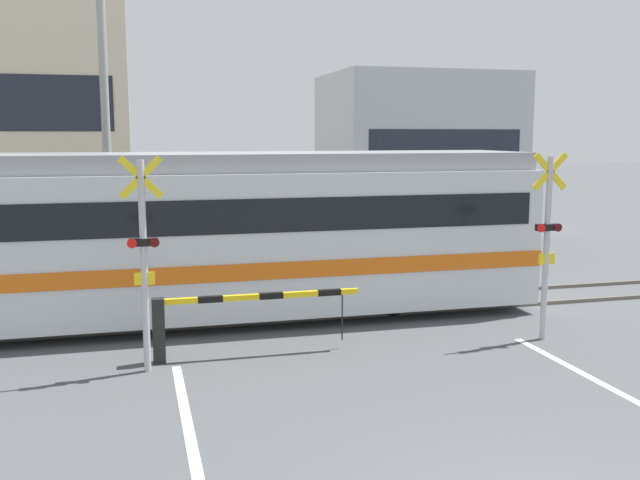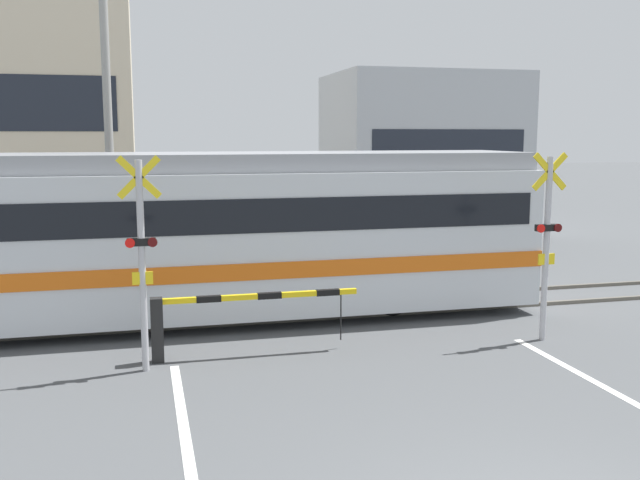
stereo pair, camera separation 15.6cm
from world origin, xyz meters
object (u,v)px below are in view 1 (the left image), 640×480
pedestrian (304,226)px  crossing_barrier_far (380,250)px  crossing_signal_right (547,238)px  crossing_barrier_near (212,314)px  crossing_signal_left (144,254)px  commuter_train (149,233)px

pedestrian → crossing_barrier_far: bearing=-74.0°
crossing_barrier_far → crossing_signal_right: size_ratio=1.03×
crossing_barrier_far → crossing_barrier_near: bearing=-131.7°
crossing_signal_left → crossing_barrier_far: bearing=44.7°
pedestrian → crossing_barrier_near: bearing=-112.3°
commuter_train → crossing_signal_left: crossing_signal_left is taller
commuter_train → pedestrian: 8.25m
crossing_signal_left → commuter_train: bearing=87.1°
commuter_train → crossing_signal_right: size_ratio=4.59×
crossing_barrier_near → commuter_train: bearing=108.8°
crossing_signal_left → crossing_signal_right: size_ratio=1.00×
commuter_train → crossing_barrier_near: bearing=-71.2°
crossing_barrier_near → crossing_barrier_far: 7.43m
crossing_signal_right → crossing_barrier_far: bearing=100.2°
crossing_signal_right → pedestrian: (-2.17, 9.78, -0.92)m
crossing_signal_left → crossing_signal_right: bearing=0.0°
commuter_train → pedestrian: size_ratio=9.32×
commuter_train → crossing_signal_right: 7.59m
crossing_signal_left → pedestrian: (4.92, 9.78, -0.92)m
commuter_train → crossing_barrier_near: (0.91, -2.68, -1.03)m
crossing_barrier_near → crossing_signal_right: crossing_signal_right is taller
crossing_barrier_far → crossing_signal_left: (-6.02, -5.94, 1.12)m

